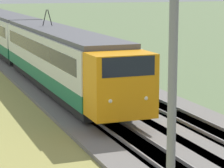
{
  "coord_description": "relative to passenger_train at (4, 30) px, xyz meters",
  "views": [
    {
      "loc": [
        -4.38,
        8.41,
        6.71
      ],
      "look_at": [
        17.99,
        0.0,
        2.28
      ],
      "focal_mm": 85.0,
      "sensor_mm": 36.0,
      "label": 1
    }
  ],
  "objects": [
    {
      "name": "ballast_main",
      "position": [
        1.93,
        0.0,
        -2.28
      ],
      "size": [
        240.0,
        4.4,
        0.3
      ],
      "color": "slate",
      "rests_on": "ground"
    },
    {
      "name": "ballast_adjacent",
      "position": [
        1.93,
        -3.82,
        -2.28
      ],
      "size": [
        240.0,
        4.4,
        0.3
      ],
      "color": "slate",
      "rests_on": "ground"
    },
    {
      "name": "track_main",
      "position": [
        1.93,
        0.0,
        -2.27
      ],
      "size": [
        240.0,
        1.57,
        0.45
      ],
      "color": "#4C4238",
      "rests_on": "ground"
    },
    {
      "name": "track_adjacent",
      "position": [
        1.93,
        -3.82,
        -2.27
      ],
      "size": [
        240.0,
        1.57,
        0.45
      ],
      "color": "#4C4238",
      "rests_on": "ground"
    },
    {
      "name": "catenary_mast_near",
      "position": [
        -41.38,
        2.64,
        1.4
      ],
      "size": [
        0.22,
        2.56,
        7.39
      ],
      "color": "slate",
      "rests_on": "ground"
    },
    {
      "name": "passenger_train",
      "position": [
        0.0,
        0.0,
        0.0
      ],
      "size": [
        63.75,
        3.01,
        5.18
      ],
      "rotation": [
        0.0,
        0.0,
        3.14
      ],
      "color": "orange",
      "rests_on": "ground"
    }
  ]
}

